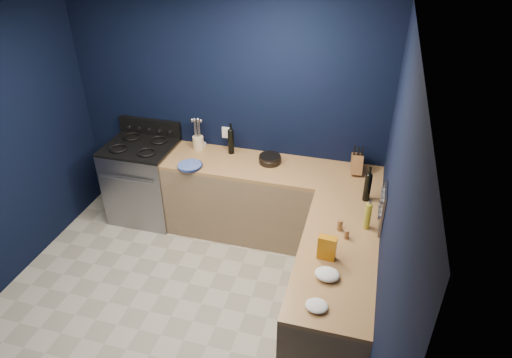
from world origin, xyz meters
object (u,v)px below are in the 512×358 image
(utensil_crock, at_px, (198,143))
(knife_block, at_px, (357,164))
(crouton_bag, at_px, (327,248))
(plate_stack, at_px, (190,166))
(gas_range, at_px, (145,182))

(utensil_crock, distance_m, knife_block, 1.76)
(knife_block, distance_m, crouton_bag, 1.40)
(plate_stack, xyz_separation_m, utensil_crock, (-0.06, 0.41, 0.06))
(gas_range, distance_m, knife_block, 2.46)
(knife_block, bearing_deg, gas_range, 176.74)
(plate_stack, bearing_deg, knife_block, 11.83)
(plate_stack, xyz_separation_m, crouton_bag, (1.58, -1.04, 0.09))
(gas_range, relative_size, crouton_bag, 4.44)
(utensil_crock, xyz_separation_m, crouton_bag, (1.64, -1.45, 0.03))
(utensil_crock, height_order, crouton_bag, crouton_bag)
(crouton_bag, bearing_deg, utensil_crock, 143.31)
(plate_stack, bearing_deg, utensil_crock, 98.23)
(utensil_crock, bearing_deg, knife_block, -1.81)
(gas_range, height_order, utensil_crock, utensil_crock)
(plate_stack, height_order, crouton_bag, crouton_bag)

